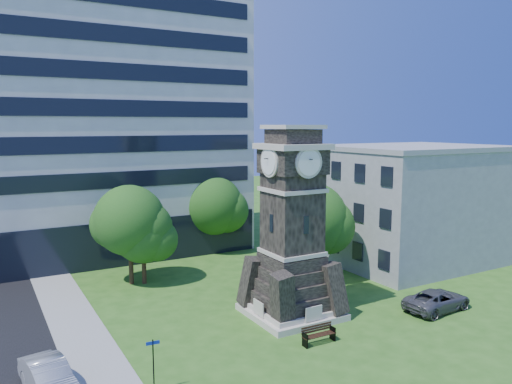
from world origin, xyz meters
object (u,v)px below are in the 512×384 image
park_bench (318,334)px  clock_tower (292,235)px  street_sign (153,360)px  car_east_lot (437,300)px  car_street_mid (49,377)px

park_bench → clock_tower: bearing=77.5°
clock_tower → park_bench: clock_tower is taller
clock_tower → street_sign: size_ratio=4.74×
park_bench → car_east_lot: bearing=2.2°
clock_tower → car_east_lot: size_ratio=2.44×
clock_tower → car_east_lot: 10.80m
car_street_mid → car_east_lot: bearing=-13.8°
car_east_lot → street_sign: size_ratio=1.94×
car_east_lot → clock_tower: bearing=60.7°
car_east_lot → street_sign: (-19.65, -0.76, 0.92)m
car_street_mid → park_bench: 14.04m
car_east_lot → park_bench: car_east_lot is taller
car_east_lot → park_bench: size_ratio=2.45×
car_east_lot → park_bench: bearing=86.7°
car_east_lot → park_bench: 9.91m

